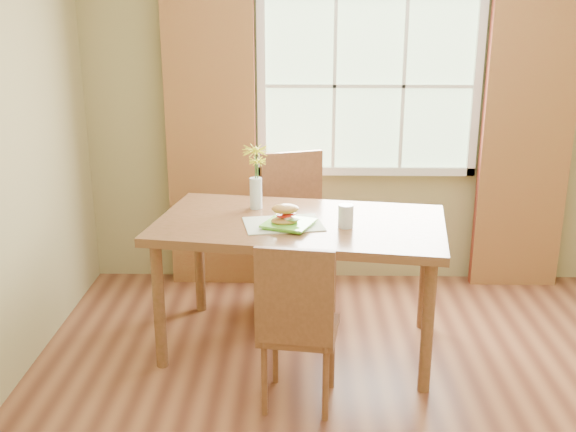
% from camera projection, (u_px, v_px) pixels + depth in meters
% --- Properties ---
extents(room, '(4.24, 3.84, 2.74)m').
position_uv_depth(room, '(405.00, 165.00, 3.15)').
color(room, brown).
rests_on(room, ground).
extents(window, '(1.62, 0.06, 1.32)m').
position_uv_depth(window, '(369.00, 86.00, 4.89)').
color(window, '#BCE4AC').
rests_on(window, room).
extents(curtain_left, '(0.65, 0.08, 2.20)m').
position_uv_depth(curtain_left, '(211.00, 142.00, 4.94)').
color(curtain_left, maroon).
rests_on(curtain_left, room).
extents(curtain_right, '(0.65, 0.08, 2.20)m').
position_uv_depth(curtain_right, '(526.00, 143.00, 4.90)').
color(curtain_right, maroon).
rests_on(curtain_right, room).
extents(dining_table, '(1.83, 1.21, 0.83)m').
position_uv_depth(dining_table, '(300.00, 234.00, 4.05)').
color(dining_table, brown).
rests_on(dining_table, room).
extents(chair_near, '(0.45, 0.45, 0.95)m').
position_uv_depth(chair_near, '(297.00, 320.00, 3.45)').
color(chair_near, brown).
rests_on(chair_near, room).
extents(chair_far, '(0.57, 0.57, 1.08)m').
position_uv_depth(chair_far, '(296.00, 223.00, 4.76)').
color(chair_far, brown).
rests_on(chair_far, room).
extents(placemat, '(0.50, 0.41, 0.01)m').
position_uv_depth(placemat, '(283.00, 224.00, 3.95)').
color(placemat, beige).
rests_on(placemat, dining_table).
extents(plate, '(0.34, 0.34, 0.01)m').
position_uv_depth(plate, '(289.00, 225.00, 3.91)').
color(plate, '#60BF2F').
rests_on(plate, placemat).
extents(croissant_sandwich, '(0.18, 0.13, 0.12)m').
position_uv_depth(croissant_sandwich, '(285.00, 215.00, 3.88)').
color(croissant_sandwich, '#CE8946').
rests_on(croissant_sandwich, plate).
extents(water_glass, '(0.09, 0.09, 0.13)m').
position_uv_depth(water_glass, '(346.00, 217.00, 3.89)').
color(water_glass, silver).
rests_on(water_glass, dining_table).
extents(flower_vase, '(0.16, 0.16, 0.41)m').
position_uv_depth(flower_vase, '(256.00, 171.00, 4.20)').
color(flower_vase, silver).
rests_on(flower_vase, dining_table).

